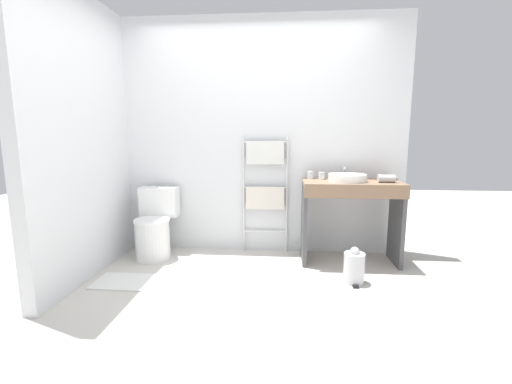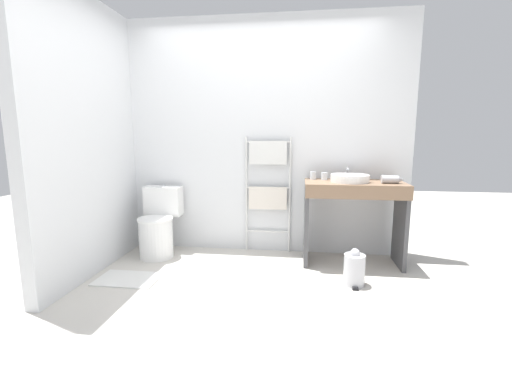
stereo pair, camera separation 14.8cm
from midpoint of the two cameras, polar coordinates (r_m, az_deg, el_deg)
name	(u,v)px [view 1 (the left image)]	position (r m, az deg, el deg)	size (l,w,h in m)	color
ground_plane	(246,305)	(2.83, -3.30, -18.28)	(12.00, 12.00, 0.00)	beige
wall_back	(259,138)	(3.88, -0.64, 9.03)	(3.22, 0.12, 2.58)	silver
wall_side	(91,138)	(3.67, -26.91, 8.00)	(0.12, 1.96, 2.58)	silver
toilet	(155,227)	(3.91, -17.57, -5.66)	(0.41, 0.52, 0.76)	white
towel_radiator	(265,180)	(3.79, 0.41, 2.09)	(0.51, 0.06, 1.30)	silver
vanity_counter	(351,208)	(3.63, 14.40, -2.53)	(0.98, 0.51, 0.85)	#84664C
sink_basin	(347,177)	(3.57, 13.82, 2.37)	(0.38, 0.38, 0.07)	white
faucet	(344,171)	(3.77, 13.36, 3.42)	(0.02, 0.10, 0.13)	silver
cup_near_wall	(310,175)	(3.68, 7.93, 2.81)	(0.06, 0.06, 0.08)	silver
cup_near_edge	(322,176)	(3.65, 9.74, 2.66)	(0.06, 0.06, 0.08)	silver
hair_dryer	(387,178)	(3.60, 19.94, 2.13)	(0.21, 0.17, 0.08)	#B7B7BC
trash_bin	(354,267)	(3.24, 14.75, -12.04)	(0.19, 0.22, 0.34)	silver
bath_mat	(126,282)	(3.44, -21.99, -13.68)	(0.56, 0.36, 0.01)	silver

